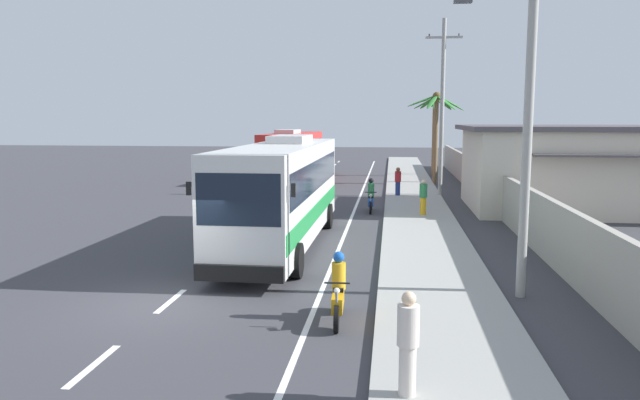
{
  "coord_description": "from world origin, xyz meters",
  "views": [
    {
      "loc": [
        5.51,
        -13.99,
        4.62
      ],
      "look_at": [
        3.0,
        7.11,
        1.7
      ],
      "focal_mm": 33.82,
      "sensor_mm": 36.0,
      "label": 1
    }
  ],
  "objects_px": {
    "motorcycle_beside_bus": "(371,198)",
    "palm_nearest": "(436,118)",
    "pedestrian_far_walk": "(423,196)",
    "roadside_building": "(618,168)",
    "motorcycle_trailing": "(338,293)",
    "coach_bus_far_lane": "(292,154)",
    "utility_pole_nearest": "(527,92)",
    "palm_second": "(434,116)",
    "pedestrian_near_kerb": "(408,341)",
    "coach_bus_foreground": "(283,190)",
    "pedestrian_midwalk": "(398,181)",
    "utility_pole_mid": "(442,106)"
  },
  "relations": [
    {
      "from": "pedestrian_far_walk",
      "to": "roadside_building",
      "type": "relative_size",
      "value": 0.11
    },
    {
      "from": "pedestrian_midwalk",
      "to": "roadside_building",
      "type": "distance_m",
      "value": 11.42
    },
    {
      "from": "utility_pole_mid",
      "to": "coach_bus_foreground",
      "type": "bearing_deg",
      "value": -114.88
    },
    {
      "from": "pedestrian_near_kerb",
      "to": "palm_nearest",
      "type": "distance_m",
      "value": 33.35
    },
    {
      "from": "pedestrian_far_walk",
      "to": "motorcycle_beside_bus",
      "type": "bearing_deg",
      "value": -55.52
    },
    {
      "from": "coach_bus_far_lane",
      "to": "motorcycle_trailing",
      "type": "distance_m",
      "value": 31.53
    },
    {
      "from": "coach_bus_far_lane",
      "to": "motorcycle_trailing",
      "type": "bearing_deg",
      "value": -78.68
    },
    {
      "from": "motorcycle_trailing",
      "to": "roadside_building",
      "type": "height_order",
      "value": "roadside_building"
    },
    {
      "from": "coach_bus_far_lane",
      "to": "palm_second",
      "type": "xyz_separation_m",
      "value": [
        10.63,
        4.21,
        2.8
      ]
    },
    {
      "from": "coach_bus_far_lane",
      "to": "pedestrian_far_walk",
      "type": "height_order",
      "value": "coach_bus_far_lane"
    },
    {
      "from": "motorcycle_beside_bus",
      "to": "palm_nearest",
      "type": "relative_size",
      "value": 0.31
    },
    {
      "from": "pedestrian_near_kerb",
      "to": "pedestrian_midwalk",
      "type": "distance_m",
      "value": 25.53
    },
    {
      "from": "coach_bus_far_lane",
      "to": "motorcycle_beside_bus",
      "type": "distance_m",
      "value": 16.09
    },
    {
      "from": "pedestrian_midwalk",
      "to": "motorcycle_beside_bus",
      "type": "bearing_deg",
      "value": 61.64
    },
    {
      "from": "motorcycle_trailing",
      "to": "pedestrian_midwalk",
      "type": "relative_size",
      "value": 1.21
    },
    {
      "from": "coach_bus_foreground",
      "to": "utility_pole_mid",
      "type": "relative_size",
      "value": 1.22
    },
    {
      "from": "coach_bus_far_lane",
      "to": "utility_pole_nearest",
      "type": "height_order",
      "value": "utility_pole_nearest"
    },
    {
      "from": "coach_bus_foreground",
      "to": "motorcycle_trailing",
      "type": "relative_size",
      "value": 6.33
    },
    {
      "from": "pedestrian_near_kerb",
      "to": "roadside_building",
      "type": "relative_size",
      "value": 0.11
    },
    {
      "from": "pedestrian_far_walk",
      "to": "roadside_building",
      "type": "bearing_deg",
      "value": 173.14
    },
    {
      "from": "pedestrian_far_walk",
      "to": "palm_second",
      "type": "distance_m",
      "value": 20.77
    },
    {
      "from": "coach_bus_far_lane",
      "to": "utility_pole_nearest",
      "type": "distance_m",
      "value": 30.56
    },
    {
      "from": "motorcycle_beside_bus",
      "to": "pedestrian_midwalk",
      "type": "relative_size",
      "value": 1.21
    },
    {
      "from": "pedestrian_far_walk",
      "to": "roadside_building",
      "type": "xyz_separation_m",
      "value": [
        9.66,
        3.28,
        1.13
      ]
    },
    {
      "from": "motorcycle_beside_bus",
      "to": "coach_bus_far_lane",
      "type": "bearing_deg",
      "value": 113.37
    },
    {
      "from": "utility_pole_mid",
      "to": "palm_nearest",
      "type": "relative_size",
      "value": 1.6
    },
    {
      "from": "coach_bus_foreground",
      "to": "pedestrian_far_walk",
      "type": "height_order",
      "value": "coach_bus_foreground"
    },
    {
      "from": "coach_bus_far_lane",
      "to": "utility_pole_nearest",
      "type": "xyz_separation_m",
      "value": [
        10.66,
        -28.45,
        3.3
      ]
    },
    {
      "from": "utility_pole_nearest",
      "to": "palm_second",
      "type": "xyz_separation_m",
      "value": [
        -0.03,
        32.66,
        -0.5
      ]
    },
    {
      "from": "pedestrian_near_kerb",
      "to": "pedestrian_far_walk",
      "type": "height_order",
      "value": "pedestrian_near_kerb"
    },
    {
      "from": "palm_nearest",
      "to": "palm_second",
      "type": "xyz_separation_m",
      "value": [
        0.27,
        5.9,
        0.21
      ]
    },
    {
      "from": "utility_pole_nearest",
      "to": "motorcycle_trailing",
      "type": "bearing_deg",
      "value": -151.36
    },
    {
      "from": "motorcycle_trailing",
      "to": "palm_nearest",
      "type": "xyz_separation_m",
      "value": [
        4.18,
        29.21,
        3.9
      ]
    },
    {
      "from": "utility_pole_nearest",
      "to": "palm_nearest",
      "type": "relative_size",
      "value": 1.56
    },
    {
      "from": "motorcycle_trailing",
      "to": "pedestrian_midwalk",
      "type": "xyz_separation_m",
      "value": [
        1.54,
        21.68,
        0.34
      ]
    },
    {
      "from": "coach_bus_foreground",
      "to": "roadside_building",
      "type": "relative_size",
      "value": 0.82
    },
    {
      "from": "utility_pole_mid",
      "to": "roadside_building",
      "type": "xyz_separation_m",
      "value": [
        8.31,
        -4.28,
        -3.17
      ]
    },
    {
      "from": "coach_bus_foreground",
      "to": "pedestrian_midwalk",
      "type": "height_order",
      "value": "coach_bus_foreground"
    },
    {
      "from": "roadside_building",
      "to": "utility_pole_mid",
      "type": "bearing_deg",
      "value": 152.74
    },
    {
      "from": "coach_bus_foreground",
      "to": "palm_second",
      "type": "bearing_deg",
      "value": 75.3
    },
    {
      "from": "coach_bus_foreground",
      "to": "motorcycle_beside_bus",
      "type": "xyz_separation_m",
      "value": [
        2.87,
        8.28,
        -1.38
      ]
    },
    {
      "from": "roadside_building",
      "to": "palm_second",
      "type": "bearing_deg",
      "value": 114.72
    },
    {
      "from": "coach_bus_foreground",
      "to": "utility_pole_mid",
      "type": "height_order",
      "value": "utility_pole_mid"
    },
    {
      "from": "coach_bus_foreground",
      "to": "palm_nearest",
      "type": "xyz_separation_m",
      "value": [
        6.87,
        21.31,
        2.5
      ]
    },
    {
      "from": "pedestrian_midwalk",
      "to": "pedestrian_far_walk",
      "type": "relative_size",
      "value": 0.99
    },
    {
      "from": "coach_bus_far_lane",
      "to": "pedestrian_midwalk",
      "type": "xyz_separation_m",
      "value": [
        7.73,
        -9.22,
        -0.96
      ]
    },
    {
      "from": "utility_pole_nearest",
      "to": "pedestrian_near_kerb",
      "type": "bearing_deg",
      "value": -115.57
    },
    {
      "from": "coach_bus_foreground",
      "to": "pedestrian_far_walk",
      "type": "bearing_deg",
      "value": 52.12
    },
    {
      "from": "motorcycle_beside_bus",
      "to": "pedestrian_near_kerb",
      "type": "bearing_deg",
      "value": -86.32
    },
    {
      "from": "pedestrian_near_kerb",
      "to": "motorcycle_beside_bus",
      "type": "bearing_deg",
      "value": -134.77
    }
  ]
}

